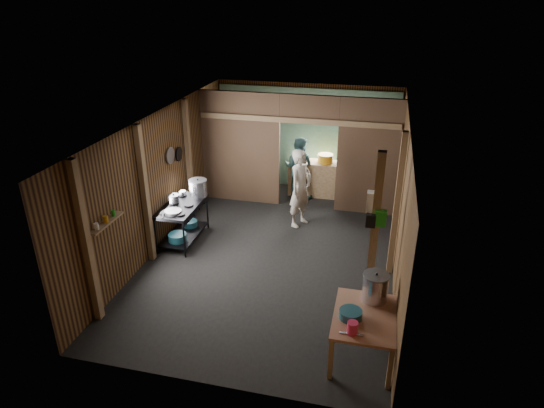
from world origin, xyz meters
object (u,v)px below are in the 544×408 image
(prep_table, at_px, (363,335))
(cook, at_px, (300,188))
(yellow_tub, at_px, (325,158))
(stock_pot, at_px, (375,288))
(gas_range, at_px, (183,223))
(stove_pot_large, at_px, (198,188))
(pink_bucket, at_px, (352,328))

(prep_table, height_order, cook, cook)
(prep_table, relative_size, yellow_tub, 3.12)
(stock_pot, height_order, yellow_tub, stock_pot)
(gas_range, xyz_separation_m, stove_pot_large, (0.17, 0.49, 0.56))
(gas_range, bearing_deg, prep_table, -33.89)
(stove_pot_large, distance_m, cook, 2.12)
(stock_pot, distance_m, yellow_tub, 5.24)
(stock_pot, xyz_separation_m, yellow_tub, (-1.38, 5.05, 0.08))
(gas_range, height_order, stove_pot_large, stove_pot_large)
(prep_table, height_order, pink_bucket, pink_bucket)
(stock_pot, bearing_deg, prep_table, -105.01)
(prep_table, bearing_deg, stock_pot, 74.99)
(cook, bearing_deg, pink_bucket, -135.99)
(prep_table, distance_m, stove_pot_large, 4.67)
(prep_table, distance_m, yellow_tub, 5.62)
(prep_table, xyz_separation_m, yellow_tub, (-1.28, 5.44, 0.61))
(pink_bucket, bearing_deg, stock_pot, 73.01)
(gas_range, distance_m, prep_table, 4.47)
(gas_range, height_order, stock_pot, stock_pot)
(stove_pot_large, height_order, yellow_tub, stove_pot_large)
(stock_pot, relative_size, yellow_tub, 1.19)
(prep_table, distance_m, stock_pot, 0.67)
(stock_pot, bearing_deg, gas_range, 151.10)
(cook, bearing_deg, stock_pot, -128.58)
(pink_bucket, xyz_separation_m, yellow_tub, (-1.14, 5.84, 0.19))
(gas_range, height_order, yellow_tub, yellow_tub)
(stove_pot_large, bearing_deg, stock_pot, -35.48)
(gas_range, xyz_separation_m, stock_pot, (3.81, -2.10, 0.48))
(prep_table, relative_size, cook, 0.68)
(gas_range, xyz_separation_m, pink_bucket, (3.57, -2.89, 0.36))
(gas_range, distance_m, stove_pot_large, 0.76)
(stock_pot, xyz_separation_m, cook, (-1.67, 3.36, -0.03))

